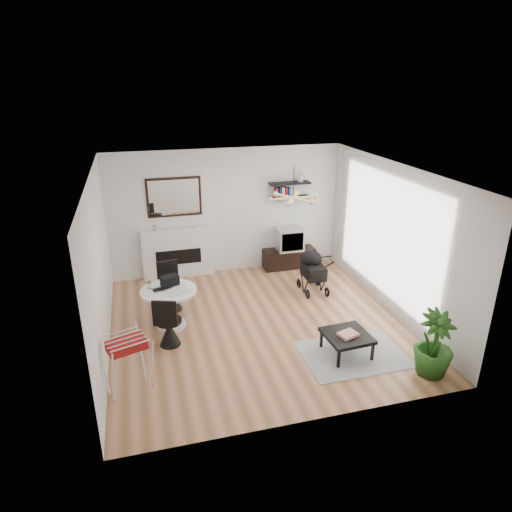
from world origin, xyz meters
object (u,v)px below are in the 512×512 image
object	(u,v)px
coffee_table	(347,336)
tv_console	(289,258)
crt_tv	(289,239)
potted_plant	(434,344)
stroller	(312,273)
dining_table	(170,302)
fireplace	(178,247)
drying_rack	(128,363)

from	to	relation	value
coffee_table	tv_console	bearing A→B (deg)	85.70
crt_tv	potted_plant	size ratio (longest dim) A/B	0.58
crt_tv	coffee_table	size ratio (longest dim) A/B	0.81
stroller	potted_plant	size ratio (longest dim) A/B	0.91
dining_table	stroller	distance (m)	2.97
fireplace	potted_plant	xyz separation A→B (m)	(3.17, -4.46, -0.19)
stroller	coffee_table	xyz separation A→B (m)	(-0.33, -2.26, -0.07)
drying_rack	stroller	world-z (taller)	stroller
fireplace	coffee_table	xyz separation A→B (m)	(2.19, -3.67, -0.37)
dining_table	coffee_table	bearing A→B (deg)	-31.68
tv_console	stroller	distance (m)	1.29
tv_console	stroller	bearing A→B (deg)	-87.34
tv_console	crt_tv	distance (m)	0.47
fireplace	tv_console	size ratio (longest dim) A/B	1.86
crt_tv	coffee_table	xyz separation A→B (m)	(-0.26, -3.53, -0.37)
crt_tv	potted_plant	distance (m)	4.38
tv_console	dining_table	bearing A→B (deg)	-145.44
dining_table	coffee_table	distance (m)	3.02
crt_tv	coffee_table	distance (m)	3.56
drying_rack	coffee_table	world-z (taller)	drying_rack
fireplace	potted_plant	world-z (taller)	fireplace
stroller	drying_rack	bearing A→B (deg)	-146.34
tv_console	stroller	size ratio (longest dim) A/B	1.28
tv_console	dining_table	size ratio (longest dim) A/B	1.22
dining_table	stroller	xyz separation A→B (m)	(2.89, 0.68, -0.07)
tv_console	coffee_table	world-z (taller)	tv_console
fireplace	crt_tv	xyz separation A→B (m)	(2.45, -0.14, 0.00)
potted_plant	drying_rack	bearing A→B (deg)	170.21
dining_table	potted_plant	size ratio (longest dim) A/B	0.96
tv_console	drying_rack	xyz separation A→B (m)	(-3.54, -3.59, 0.23)
fireplace	drying_rack	xyz separation A→B (m)	(-1.08, -3.72, -0.23)
dining_table	stroller	world-z (taller)	stroller
crt_tv	dining_table	xyz separation A→B (m)	(-2.83, -1.95, -0.23)
coffee_table	potted_plant	xyz separation A→B (m)	(0.97, -0.78, 0.18)
drying_rack	stroller	xyz separation A→B (m)	(3.60, 2.31, -0.06)
fireplace	coffee_table	size ratio (longest dim) A/B	3.03
drying_rack	coffee_table	distance (m)	3.28
crt_tv	drying_rack	bearing A→B (deg)	-134.58
tv_console	coffee_table	distance (m)	3.55
coffee_table	stroller	bearing A→B (deg)	81.83
fireplace	dining_table	xyz separation A→B (m)	(-0.37, -2.09, -0.22)
coffee_table	potted_plant	bearing A→B (deg)	-38.85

